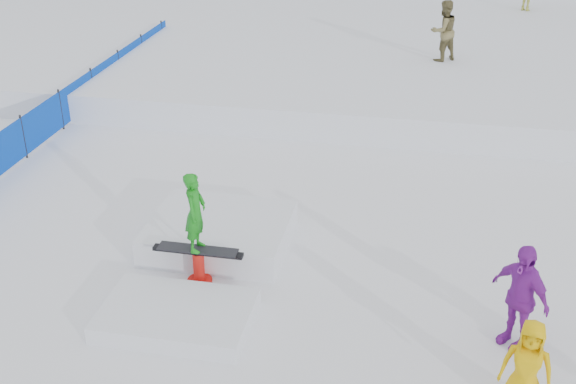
% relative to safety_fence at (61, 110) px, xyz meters
% --- Properties ---
extents(ground, '(120.00, 120.00, 0.00)m').
position_rel_safety_fence_xyz_m(ground, '(6.50, -6.60, -0.55)').
color(ground, white).
extents(snow_midrise, '(50.00, 18.00, 0.80)m').
position_rel_safety_fence_xyz_m(snow_midrise, '(6.50, 9.40, -0.15)').
color(snow_midrise, white).
rests_on(snow_midrise, ground).
extents(safety_fence, '(0.05, 16.00, 1.10)m').
position_rel_safety_fence_xyz_m(safety_fence, '(0.00, 0.00, 0.00)').
color(safety_fence, '#063AB5').
rests_on(safety_fence, ground).
extents(walker_olive, '(1.12, 1.08, 1.82)m').
position_rel_safety_fence_xyz_m(walker_olive, '(9.71, 5.67, 1.16)').
color(walker_olive, brown).
rests_on(walker_olive, snow_midrise).
extents(spectator_purple, '(1.03, 1.03, 1.76)m').
position_rel_safety_fence_xyz_m(spectator_purple, '(11.00, -6.88, 0.33)').
color(spectator_purple, purple).
rests_on(spectator_purple, ground).
extents(spectator_yellow, '(0.77, 0.57, 1.43)m').
position_rel_safety_fence_xyz_m(spectator_yellow, '(11.00, -8.30, 0.16)').
color(spectator_yellow, '#EAB505').
rests_on(spectator_yellow, ground).
extents(jib_rail_feature, '(2.60, 4.40, 2.11)m').
position_rel_safety_fence_xyz_m(jib_rail_feature, '(5.74, -5.65, -0.25)').
color(jib_rail_feature, white).
rests_on(jib_rail_feature, ground).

